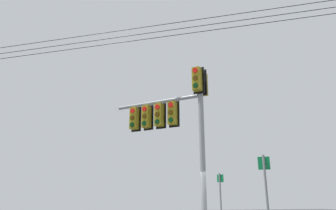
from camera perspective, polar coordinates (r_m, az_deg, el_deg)
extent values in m
cylinder|color=gray|center=(11.10, 6.45, -9.26)|extent=(0.20, 0.20, 6.18)
cylinder|color=gray|center=(12.39, -2.03, 0.50)|extent=(2.65, 2.89, 0.14)
cube|color=olive|center=(11.53, 5.44, 4.81)|extent=(0.42, 0.42, 0.90)
cube|color=black|center=(11.68, 5.77, 4.54)|extent=(0.33, 0.35, 1.04)
cylinder|color=red|center=(11.50, 5.08, 6.47)|extent=(0.16, 0.17, 0.20)
cylinder|color=#3C2703|center=(11.39, 5.12, 5.08)|extent=(0.16, 0.17, 0.20)
cylinder|color=black|center=(11.28, 5.16, 3.67)|extent=(0.16, 0.17, 0.20)
cube|color=olive|center=(12.05, 6.55, 3.87)|extent=(0.42, 0.42, 0.90)
cube|color=black|center=(11.90, 6.24, 4.13)|extent=(0.33, 0.35, 1.04)
cylinder|color=red|center=(12.30, 6.79, 4.94)|extent=(0.16, 0.17, 0.20)
cylinder|color=#3C2703|center=(12.20, 6.83, 3.63)|extent=(0.16, 0.17, 0.20)
cylinder|color=black|center=(12.09, 6.88, 2.30)|extent=(0.16, 0.17, 0.20)
cube|color=olive|center=(11.92, 0.84, -1.56)|extent=(0.42, 0.42, 0.90)
cube|color=black|center=(12.06, 1.17, -1.75)|extent=(0.31, 0.36, 1.04)
cylinder|color=red|center=(11.85, 0.50, 0.03)|extent=(0.15, 0.17, 0.20)
cylinder|color=#3C2703|center=(11.77, 0.50, -1.37)|extent=(0.15, 0.17, 0.20)
cylinder|color=black|center=(11.69, 0.51, -2.79)|extent=(0.15, 0.17, 0.20)
cube|color=olive|center=(12.19, -1.66, -1.90)|extent=(0.42, 0.42, 0.90)
cube|color=black|center=(12.33, -1.28, -2.08)|extent=(0.32, 0.36, 1.04)
cylinder|color=red|center=(12.13, -2.02, -0.36)|extent=(0.16, 0.17, 0.20)
cylinder|color=#3C2703|center=(12.05, -2.03, -1.72)|extent=(0.16, 0.17, 0.20)
cylinder|color=black|center=(11.97, -2.05, -3.11)|extent=(0.16, 0.17, 0.20)
cube|color=olive|center=(12.48, -4.04, -2.23)|extent=(0.42, 0.42, 0.90)
cube|color=black|center=(12.62, -3.62, -2.40)|extent=(0.33, 0.35, 1.04)
cylinder|color=red|center=(12.43, -4.42, -0.72)|extent=(0.16, 0.17, 0.20)
cylinder|color=#3C2703|center=(12.35, -4.45, -2.06)|extent=(0.16, 0.17, 0.20)
cylinder|color=black|center=(12.28, -4.48, -3.41)|extent=(0.16, 0.17, 0.20)
cube|color=olive|center=(12.80, -6.30, -2.53)|extent=(0.42, 0.42, 0.90)
cube|color=black|center=(12.94, -5.91, -2.70)|extent=(0.31, 0.36, 1.04)
cylinder|color=red|center=(12.74, -6.65, -1.06)|extent=(0.15, 0.17, 0.20)
cylinder|color=#3C2703|center=(12.66, -6.69, -2.37)|extent=(0.15, 0.17, 0.20)
cylinder|color=black|center=(12.59, -6.74, -3.69)|extent=(0.15, 0.17, 0.20)
cylinder|color=slate|center=(13.17, 9.86, -18.10)|extent=(0.07, 0.07, 2.60)
cube|color=#0C7238|center=(13.21, 9.73, -13.35)|extent=(0.29, 0.17, 0.31)
cube|color=white|center=(13.22, 9.77, -13.36)|extent=(0.23, 0.13, 0.25)
cylinder|color=slate|center=(9.23, 18.12, -17.54)|extent=(0.07, 0.07, 2.82)
cube|color=#0C7238|center=(9.31, 17.47, -10.31)|extent=(0.22, 0.29, 0.37)
cube|color=white|center=(9.33, 17.48, -10.32)|extent=(0.17, 0.23, 0.31)
cylinder|color=black|center=(12.83, 1.20, 12.90)|extent=(9.68, 19.55, 0.71)
cylinder|color=black|center=(12.96, 1.19, 13.92)|extent=(9.68, 19.55, 0.71)
cylinder|color=black|center=(13.12, 1.18, 15.08)|extent=(9.68, 19.55, 0.71)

